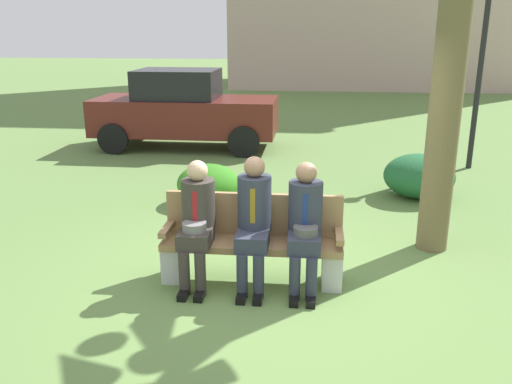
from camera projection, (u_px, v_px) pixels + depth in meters
The scene contains 9 objects.
ground_plane at pixel (276, 284), 5.54m from camera, with size 80.00×80.00×0.00m, color #5D7E41.
park_bench at pixel (253, 242), 5.53m from camera, with size 1.84×0.44×0.90m.
seated_man_left at pixel (197, 217), 5.37m from camera, with size 0.34×0.72×1.28m.
seated_man_middle at pixel (254, 216), 5.31m from camera, with size 0.34×0.72×1.33m.
seated_man_right at pixel (305, 221), 5.26m from camera, with size 0.34×0.72×1.29m.
shrub_near_bench at pixel (208, 184), 8.00m from camera, with size 0.94×0.86×0.59m, color #337B1E.
shrub_mid_lawn at pixel (419, 176), 8.26m from camera, with size 1.08×0.99×0.68m, color #205C32.
parked_car_near at pixel (184, 109), 11.54m from camera, with size 3.91×1.72×1.68m.
street_lamp at pixel (482, 54), 9.47m from camera, with size 0.24×0.24×3.37m.
Camera 1 is at (0.31, -5.00, 2.54)m, focal length 37.59 mm.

